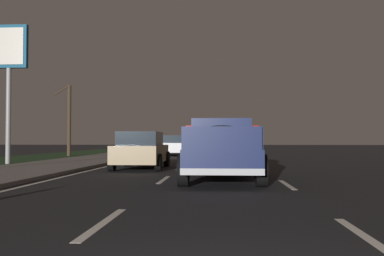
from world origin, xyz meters
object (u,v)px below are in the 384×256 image
(gas_price_sign, at_px, (9,59))
(bare_tree_far, at_px, (69,119))
(pickup_truck, at_px, (221,147))
(sedan_tan, at_px, (141,150))
(sedan_white, at_px, (173,145))

(gas_price_sign, distance_m, bare_tree_far, 10.73)
(pickup_truck, height_order, sedan_tan, pickup_truck)
(sedan_tan, bearing_deg, pickup_truck, -144.69)
(sedan_white, height_order, bare_tree_far, bare_tree_far)
(sedan_tan, xyz_separation_m, gas_price_sign, (3.16, 7.39, 4.51))
(sedan_white, bearing_deg, bare_tree_far, 98.01)
(gas_price_sign, bearing_deg, sedan_white, -31.78)
(sedan_tan, relative_size, gas_price_sign, 0.63)
(sedan_tan, height_order, bare_tree_far, bare_tree_far)
(sedan_tan, height_order, sedan_white, same)
(pickup_truck, xyz_separation_m, sedan_white, (19.35, 3.58, -0.20))
(sedan_tan, distance_m, bare_tree_far, 15.90)
(sedan_white, bearing_deg, sedan_tan, -178.99)
(gas_price_sign, bearing_deg, pickup_truck, -126.24)
(pickup_truck, xyz_separation_m, sedan_tan, (4.69, 3.32, -0.20))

